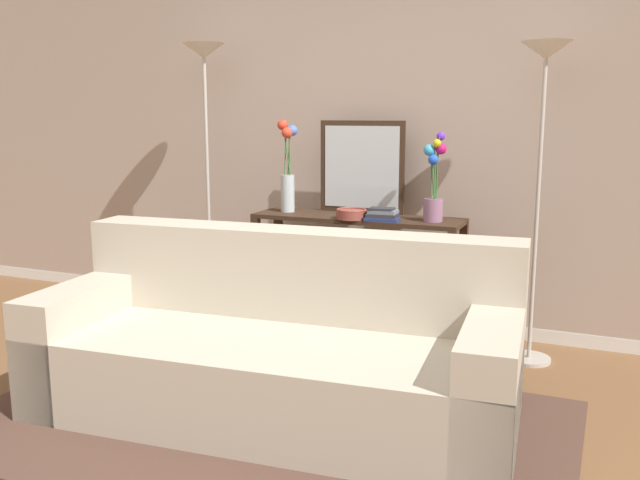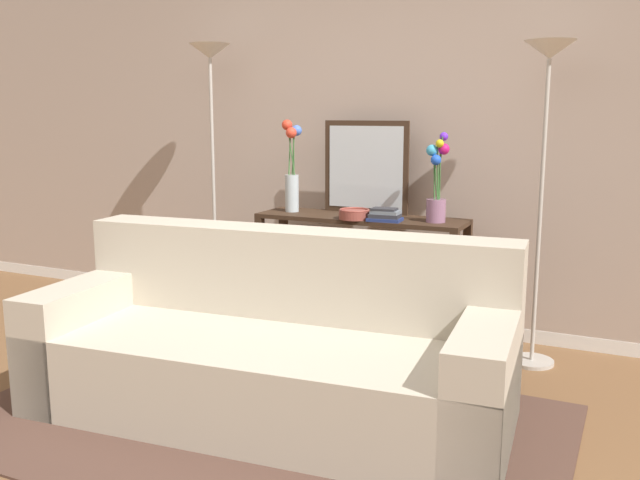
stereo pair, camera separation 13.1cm
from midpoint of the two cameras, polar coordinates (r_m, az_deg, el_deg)
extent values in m
cube|color=brown|center=(3.11, -6.50, -18.07)|extent=(16.00, 16.00, 0.02)
cube|color=white|center=(4.97, 7.17, -6.23)|extent=(12.00, 0.15, 0.09)
cube|color=#B29E8E|center=(4.76, 7.55, 9.84)|extent=(12.00, 0.14, 2.67)
cube|color=#51382D|center=(3.42, -4.01, -14.87)|extent=(2.84, 1.74, 0.01)
cube|color=#BCB29E|center=(3.42, -3.23, -11.15)|extent=(2.38, 1.12, 0.42)
cube|color=#BCB29E|center=(3.59, -1.12, -2.73)|extent=(2.33, 0.45, 0.46)
cube|color=#BCB29E|center=(3.91, -17.42, -7.45)|extent=(0.32, 0.95, 0.60)
cube|color=#BCB29E|center=(3.15, 14.70, -11.74)|extent=(0.32, 0.95, 0.60)
cube|color=#382619|center=(4.47, 4.23, 1.79)|extent=(1.37, 0.38, 0.03)
cube|color=#382619|center=(4.61, 4.12, -6.21)|extent=(1.26, 0.33, 0.01)
cube|color=#382619|center=(4.68, -4.16, -2.87)|extent=(0.05, 0.05, 0.78)
cube|color=#382619|center=(4.21, 11.78, -4.61)|extent=(0.05, 0.05, 0.78)
cube|color=#382619|center=(4.96, -2.27, -2.07)|extent=(0.05, 0.05, 0.78)
cube|color=#382619|center=(4.52, 12.78, -3.58)|extent=(0.05, 0.05, 0.78)
cylinder|color=#B7B2A8|center=(5.12, -7.78, -6.17)|extent=(0.26, 0.26, 0.02)
cylinder|color=#B7B2A8|center=(4.93, -8.04, 4.09)|extent=(0.02, 0.02, 1.81)
cone|color=silver|center=(4.92, -8.34, 15.22)|extent=(0.28, 0.28, 0.10)
cylinder|color=#B7B2A8|center=(4.37, 17.92, -9.53)|extent=(0.26, 0.26, 0.02)
cylinder|color=#B7B2A8|center=(4.16, 18.61, 1.95)|extent=(0.02, 0.02, 1.74)
cone|color=silver|center=(4.14, 19.38, 14.65)|extent=(0.28, 0.28, 0.10)
cube|color=#382619|center=(4.60, 4.65, 6.03)|extent=(0.59, 0.02, 0.61)
cube|color=silver|center=(4.59, 4.60, 6.02)|extent=(0.52, 0.01, 0.54)
cylinder|color=silver|center=(4.66, -1.53, 3.89)|extent=(0.09, 0.09, 0.25)
cylinder|color=#3D7538|center=(4.62, -1.55, 7.14)|extent=(0.04, 0.02, 0.28)
sphere|color=#E3412A|center=(4.59, -1.57, 8.87)|extent=(0.07, 0.07, 0.07)
cylinder|color=#3D7538|center=(4.63, -1.38, 7.23)|extent=(0.02, 0.03, 0.29)
sphere|color=#4B74E0|center=(4.62, -1.13, 9.05)|extent=(0.07, 0.07, 0.07)
cylinder|color=#3D7538|center=(4.64, -1.70, 7.46)|extent=(0.01, 0.04, 0.33)
sphere|color=red|center=(4.64, -1.93, 9.50)|extent=(0.07, 0.07, 0.07)
cylinder|color=#3D7538|center=(4.64, -1.41, 7.19)|extent=(0.03, 0.02, 0.29)
sphere|color=#4066C9|center=(4.65, -1.22, 8.96)|extent=(0.05, 0.05, 0.05)
cylinder|color=gray|center=(4.28, 10.43, 2.41)|extent=(0.12, 0.12, 0.14)
cylinder|color=#3D7538|center=(4.24, 10.47, 4.93)|extent=(0.03, 0.01, 0.24)
sphere|color=blue|center=(4.21, 10.46, 6.53)|extent=(0.06, 0.06, 0.06)
cylinder|color=#3D7538|center=(4.26, 10.76, 5.87)|extent=(0.04, 0.04, 0.38)
sphere|color=#652AE4|center=(4.26, 11.09, 8.40)|extent=(0.05, 0.05, 0.05)
cylinder|color=#3D7538|center=(4.24, 10.61, 5.59)|extent=(0.02, 0.02, 0.34)
sphere|color=gold|center=(4.21, 10.77, 7.85)|extent=(0.05, 0.05, 0.05)
cylinder|color=#3D7538|center=(4.25, 10.31, 5.32)|extent=(0.03, 0.03, 0.30)
sphere|color=#3BA4D1|center=(4.23, 10.13, 7.32)|extent=(0.07, 0.07, 0.07)
cylinder|color=#3D7538|center=(4.25, 10.76, 5.36)|extent=(0.01, 0.02, 0.30)
sphere|color=#C21668|center=(4.24, 11.09, 7.39)|extent=(0.07, 0.07, 0.07)
cylinder|color=brown|center=(4.35, 3.72, 2.10)|extent=(0.20, 0.20, 0.05)
torus|color=brown|center=(4.35, 3.72, 2.50)|extent=(0.19, 0.19, 0.01)
cube|color=navy|center=(4.28, 6.26, 1.70)|extent=(0.22, 0.15, 0.02)
cube|color=#2D2D33|center=(4.29, 6.27, 2.01)|extent=(0.20, 0.15, 0.02)
cube|color=slate|center=(4.29, 6.33, 2.31)|extent=(0.17, 0.12, 0.02)
cube|color=#2D2D33|center=(4.28, 6.21, 2.55)|extent=(0.16, 0.12, 0.01)
cube|color=#B77F33|center=(4.85, -1.85, -6.43)|extent=(0.05, 0.15, 0.12)
cube|color=#6B3360|center=(4.82, -1.24, -6.46)|extent=(0.06, 0.15, 0.13)
cube|color=slate|center=(4.80, -0.62, -6.57)|extent=(0.06, 0.18, 0.12)
cube|color=#2D2D33|center=(4.78, -0.13, -6.76)|extent=(0.03, 0.14, 0.10)
cube|color=maroon|center=(4.77, 0.30, -6.79)|extent=(0.04, 0.15, 0.11)
cube|color=#BC3328|center=(4.75, 0.87, -6.85)|extent=(0.06, 0.17, 0.11)
cube|color=#1E7075|center=(4.72, 1.51, -6.89)|extent=(0.05, 0.17, 0.12)
cube|color=silver|center=(4.70, 2.14, -6.95)|extent=(0.05, 0.18, 0.12)
cube|color=tan|center=(4.69, 2.65, -7.12)|extent=(0.03, 0.16, 0.11)
camera|label=1|loc=(0.07, -89.03, 0.18)|focal=38.67mm
camera|label=2|loc=(0.07, 90.97, -0.18)|focal=38.67mm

